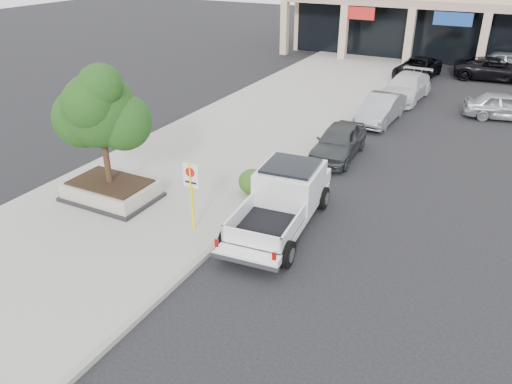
# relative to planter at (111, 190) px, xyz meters

# --- Properties ---
(ground) EXTENTS (120.00, 120.00, 0.00)m
(ground) POSITION_rel_planter_xyz_m (6.43, -0.34, -0.48)
(ground) COLOR black
(ground) RESTS_ON ground
(sidewalk) EXTENTS (8.00, 52.00, 0.15)m
(sidewalk) POSITION_rel_planter_xyz_m (0.93, 5.66, -0.40)
(sidewalk) COLOR gray
(sidewalk) RESTS_ON ground
(curb) EXTENTS (0.20, 52.00, 0.15)m
(curb) POSITION_rel_planter_xyz_m (4.88, 5.66, -0.40)
(curb) COLOR gray
(curb) RESTS_ON ground
(planter) EXTENTS (3.20, 2.20, 0.68)m
(planter) POSITION_rel_planter_xyz_m (0.00, 0.00, 0.00)
(planter) COLOR black
(planter) RESTS_ON sidewalk
(planter_tree) EXTENTS (2.90, 2.55, 4.00)m
(planter_tree) POSITION_rel_planter_xyz_m (0.13, 0.15, 2.94)
(planter_tree) COLOR black
(planter_tree) RESTS_ON planter
(no_parking_sign) EXTENTS (0.55, 0.09, 2.30)m
(no_parking_sign) POSITION_rel_planter_xyz_m (3.83, -0.44, 1.16)
(no_parking_sign) COLOR #FEE90D
(no_parking_sign) RESTS_ON sidewalk
(hedge) EXTENTS (1.10, 0.99, 0.93)m
(hedge) POSITION_rel_planter_xyz_m (4.31, 2.69, 0.14)
(hedge) COLOR #1D4213
(hedge) RESTS_ON sidewalk
(pickup_truck) EXTENTS (2.69, 6.01, 1.84)m
(pickup_truck) POSITION_rel_planter_xyz_m (6.08, 1.14, 0.44)
(pickup_truck) COLOR white
(pickup_truck) RESTS_ON ground
(curb_car_a) EXTENTS (1.84, 4.22, 1.42)m
(curb_car_a) POSITION_rel_planter_xyz_m (5.76, 7.78, 0.23)
(curb_car_a) COLOR #313536
(curb_car_a) RESTS_ON ground
(curb_car_b) EXTENTS (1.72, 4.35, 1.41)m
(curb_car_b) POSITION_rel_planter_xyz_m (6.12, 13.25, 0.23)
(curb_car_b) COLOR gray
(curb_car_b) RESTS_ON ground
(curb_car_c) EXTENTS (2.41, 5.23, 1.48)m
(curb_car_c) POSITION_rel_planter_xyz_m (6.32, 17.99, 0.26)
(curb_car_c) COLOR silver
(curb_car_c) RESTS_ON ground
(curb_car_d) EXTENTS (2.72, 5.14, 1.38)m
(curb_car_d) POSITION_rel_planter_xyz_m (5.85, 23.53, 0.21)
(curb_car_d) COLOR black
(curb_car_d) RESTS_ON ground
(lot_car_a) EXTENTS (4.35, 2.48, 1.40)m
(lot_car_a) POSITION_rel_planter_xyz_m (11.75, 16.78, 0.22)
(lot_car_a) COLOR #A2A5AA
(lot_car_a) RESTS_ON ground
(lot_car_d) EXTENTS (5.43, 2.87, 1.46)m
(lot_car_d) POSITION_rel_planter_xyz_m (10.57, 25.47, 0.25)
(lot_car_d) COLOR black
(lot_car_d) RESTS_ON ground
(lot_car_e) EXTENTS (4.91, 2.26, 1.63)m
(lot_car_e) POSITION_rel_planter_xyz_m (11.44, 27.42, 0.34)
(lot_car_e) COLOR #979A9F
(lot_car_e) RESTS_ON ground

